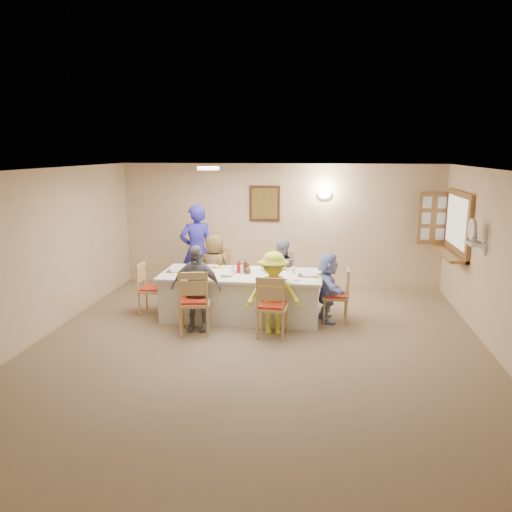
# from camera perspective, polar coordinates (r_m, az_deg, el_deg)

# --- Properties ---
(ground) EXTENTS (7.00, 7.00, 0.00)m
(ground) POSITION_cam_1_polar(r_m,az_deg,el_deg) (7.18, 0.11, -10.61)
(ground) COLOR brown
(room_walls) EXTENTS (7.00, 7.00, 7.00)m
(room_walls) POSITION_cam_1_polar(r_m,az_deg,el_deg) (6.74, 0.11, 1.36)
(room_walls) COLOR #D6B281
(room_walls) RESTS_ON ground
(wall_picture) EXTENTS (0.62, 0.05, 0.72)m
(wall_picture) POSITION_cam_1_polar(r_m,az_deg,el_deg) (10.15, 0.98, 6.01)
(wall_picture) COLOR #402316
(wall_picture) RESTS_ON room_walls
(wall_sconce) EXTENTS (0.26, 0.09, 0.18)m
(wall_sconce) POSITION_cam_1_polar(r_m,az_deg,el_deg) (10.04, 7.84, 6.99)
(wall_sconce) COLOR white
(wall_sconce) RESTS_ON room_walls
(ceiling_light) EXTENTS (0.36, 0.36, 0.05)m
(ceiling_light) POSITION_cam_1_polar(r_m,az_deg,el_deg) (8.28, -5.48, 9.95)
(ceiling_light) COLOR white
(ceiling_light) RESTS_ON room_walls
(serving_hatch) EXTENTS (0.06, 1.50, 1.15)m
(serving_hatch) POSITION_cam_1_polar(r_m,az_deg,el_deg) (9.35, 22.09, 3.39)
(serving_hatch) COLOR olive
(serving_hatch) RESTS_ON room_walls
(hatch_sill) EXTENTS (0.30, 1.50, 0.05)m
(hatch_sill) POSITION_cam_1_polar(r_m,az_deg,el_deg) (9.41, 21.14, 0.26)
(hatch_sill) COLOR olive
(hatch_sill) RESTS_ON room_walls
(shutter_door) EXTENTS (0.55, 0.04, 1.00)m
(shutter_door) POSITION_cam_1_polar(r_m,az_deg,el_deg) (10.03, 19.60, 4.10)
(shutter_door) COLOR olive
(shutter_door) RESTS_ON room_walls
(fan_shelf) EXTENTS (0.22, 0.36, 0.03)m
(fan_shelf) POSITION_cam_1_polar(r_m,az_deg,el_deg) (8.06, 23.81, 1.27)
(fan_shelf) COLOR white
(fan_shelf) RESTS_ON room_walls
(desk_fan) EXTENTS (0.30, 0.30, 0.28)m
(desk_fan) POSITION_cam_1_polar(r_m,az_deg,el_deg) (8.03, 23.70, 2.33)
(desk_fan) COLOR #A5A5A8
(desk_fan) RESTS_ON fan_shelf
(dining_table) EXTENTS (2.66, 1.12, 0.76)m
(dining_table) POSITION_cam_1_polar(r_m,az_deg,el_deg) (8.37, -1.66, -4.52)
(dining_table) COLOR silver
(dining_table) RESTS_ON ground
(chair_back_left) EXTENTS (0.57, 0.57, 1.01)m
(chair_back_left) POSITION_cam_1_polar(r_m,az_deg,el_deg) (9.20, -4.56, -2.21)
(chair_back_left) COLOR tan
(chair_back_left) RESTS_ON ground
(chair_back_right) EXTENTS (0.46, 0.46, 0.96)m
(chair_back_right) POSITION_cam_1_polar(r_m,az_deg,el_deg) (9.04, 2.91, -2.62)
(chair_back_right) COLOR tan
(chair_back_right) RESTS_ON ground
(chair_front_left) EXTENTS (0.57, 0.57, 1.02)m
(chair_front_left) POSITION_cam_1_polar(r_m,az_deg,el_deg) (7.70, -7.06, -5.08)
(chair_front_left) COLOR tan
(chair_front_left) RESTS_ON ground
(chair_front_right) EXTENTS (0.50, 0.50, 0.97)m
(chair_front_right) POSITION_cam_1_polar(r_m,az_deg,el_deg) (7.50, 1.90, -5.65)
(chair_front_right) COLOR tan
(chair_front_right) RESTS_ON ground
(chair_left_end) EXTENTS (0.43, 0.43, 0.89)m
(chair_left_end) POSITION_cam_1_polar(r_m,az_deg,el_deg) (8.73, -11.78, -3.65)
(chair_left_end) COLOR tan
(chair_left_end) RESTS_ON ground
(chair_right_end) EXTENTS (0.43, 0.43, 0.89)m
(chair_right_end) POSITION_cam_1_polar(r_m,az_deg,el_deg) (8.25, 9.06, -4.43)
(chair_right_end) COLOR tan
(chair_right_end) RESTS_ON ground
(diner_back_left) EXTENTS (0.75, 0.60, 1.29)m
(diner_back_left) POSITION_cam_1_polar(r_m,az_deg,el_deg) (9.05, -4.73, -1.54)
(diner_back_left) COLOR brown
(diner_back_left) RESTS_ON ground
(diner_back_right) EXTENTS (0.75, 0.66, 1.22)m
(diner_back_right) POSITION_cam_1_polar(r_m,az_deg,el_deg) (8.89, 2.86, -1.99)
(diner_back_right) COLOR #908FAA
(diner_back_right) RESTS_ON ground
(diner_front_left) EXTENTS (0.80, 0.35, 1.35)m
(diner_front_left) POSITION_cam_1_polar(r_m,az_deg,el_deg) (7.77, -6.86, -3.66)
(diner_front_left) COLOR slate
(diner_front_left) RESTS_ON ground
(diner_front_right) EXTENTS (1.00, 0.78, 1.28)m
(diner_front_right) POSITION_cam_1_polar(r_m,az_deg,el_deg) (7.57, 2.00, -4.27)
(diner_front_right) COLOR #F0FC41
(diner_front_right) RESTS_ON ground
(diner_right_end) EXTENTS (1.18, 0.74, 1.14)m
(diner_right_end) POSITION_cam_1_polar(r_m,az_deg,el_deg) (8.21, 8.18, -3.58)
(diner_right_end) COLOR #94AAEF
(diner_right_end) RESTS_ON ground
(caregiver) EXTENTS (1.00, 0.97, 1.77)m
(caregiver) POSITION_cam_1_polar(r_m,az_deg,el_deg) (9.55, -6.80, 0.60)
(caregiver) COLOR #2A25A5
(caregiver) RESTS_ON ground
(placemat_fl) EXTENTS (0.33, 0.24, 0.01)m
(placemat_fl) POSITION_cam_1_polar(r_m,az_deg,el_deg) (7.99, -6.42, -2.55)
(placemat_fl) COLOR #472B19
(placemat_fl) RESTS_ON dining_table
(plate_fl) EXTENTS (0.24, 0.24, 0.01)m
(plate_fl) POSITION_cam_1_polar(r_m,az_deg,el_deg) (7.98, -6.42, -2.48)
(plate_fl) COLOR white
(plate_fl) RESTS_ON dining_table
(napkin_fl) EXTENTS (0.13, 0.13, 0.01)m
(napkin_fl) POSITION_cam_1_polar(r_m,az_deg,el_deg) (7.90, -5.24, -2.64)
(napkin_fl) COLOR yellow
(napkin_fl) RESTS_ON dining_table
(placemat_fr) EXTENTS (0.36, 0.27, 0.01)m
(placemat_fr) POSITION_cam_1_polar(r_m,az_deg,el_deg) (7.79, 2.19, -2.86)
(placemat_fr) COLOR #472B19
(placemat_fr) RESTS_ON dining_table
(plate_fr) EXTENTS (0.26, 0.26, 0.02)m
(plate_fr) POSITION_cam_1_polar(r_m,az_deg,el_deg) (7.79, 2.19, -2.78)
(plate_fr) COLOR white
(plate_fr) RESTS_ON dining_table
(napkin_fr) EXTENTS (0.14, 0.14, 0.01)m
(napkin_fr) POSITION_cam_1_polar(r_m,az_deg,el_deg) (7.72, 3.49, -2.94)
(napkin_fr) COLOR yellow
(napkin_fr) RESTS_ON dining_table
(placemat_bl) EXTENTS (0.33, 0.25, 0.01)m
(placemat_bl) POSITION_cam_1_polar(r_m,az_deg,el_deg) (8.78, -5.10, -1.19)
(placemat_bl) COLOR #472B19
(placemat_bl) RESTS_ON dining_table
(plate_bl) EXTENTS (0.24, 0.24, 0.01)m
(plate_bl) POSITION_cam_1_polar(r_m,az_deg,el_deg) (8.78, -5.11, -1.12)
(plate_bl) COLOR white
(plate_bl) RESTS_ON dining_table
(napkin_bl) EXTENTS (0.14, 0.14, 0.01)m
(napkin_bl) POSITION_cam_1_polar(r_m,az_deg,el_deg) (8.69, -4.02, -1.26)
(napkin_bl) COLOR yellow
(napkin_bl) RESTS_ON dining_table
(placemat_br) EXTENTS (0.32, 0.24, 0.01)m
(placemat_br) POSITION_cam_1_polar(r_m,az_deg,el_deg) (8.60, 2.72, -1.43)
(placemat_br) COLOR #472B19
(placemat_br) RESTS_ON dining_table
(plate_br) EXTENTS (0.22, 0.22, 0.01)m
(plate_br) POSITION_cam_1_polar(r_m,az_deg,el_deg) (8.60, 2.73, -1.37)
(plate_br) COLOR white
(plate_br) RESTS_ON dining_table
(napkin_br) EXTENTS (0.13, 0.13, 0.01)m
(napkin_br) POSITION_cam_1_polar(r_m,az_deg,el_deg) (8.54, 3.90, -1.50)
(napkin_br) COLOR yellow
(napkin_br) RESTS_ON dining_table
(placemat_le) EXTENTS (0.34, 0.25, 0.01)m
(placemat_le) POSITION_cam_1_polar(r_m,az_deg,el_deg) (8.51, -9.01, -1.72)
(placemat_le) COLOR #472B19
(placemat_le) RESTS_ON dining_table
(plate_le) EXTENTS (0.25, 0.25, 0.02)m
(plate_le) POSITION_cam_1_polar(r_m,az_deg,el_deg) (8.51, -9.01, -1.65)
(plate_le) COLOR white
(plate_le) RESTS_ON dining_table
(napkin_le) EXTENTS (0.13, 0.13, 0.01)m
(napkin_le) POSITION_cam_1_polar(r_m,az_deg,el_deg) (8.41, -7.93, -1.79)
(napkin_le) COLOR yellow
(napkin_le) RESTS_ON dining_table
(placemat_re) EXTENTS (0.36, 0.27, 0.01)m
(placemat_re) POSITION_cam_1_polar(r_m,az_deg,el_deg) (8.16, 6.11, -2.22)
(placemat_re) COLOR #472B19
(placemat_re) RESTS_ON dining_table
(plate_re) EXTENTS (0.26, 0.26, 0.02)m
(plate_re) POSITION_cam_1_polar(r_m,az_deg,el_deg) (8.16, 6.11, -2.15)
(plate_re) COLOR white
(plate_re) RESTS_ON dining_table
(napkin_re) EXTENTS (0.14, 0.14, 0.01)m
(napkin_re) POSITION_cam_1_polar(r_m,az_deg,el_deg) (8.11, 7.37, -2.29)
(napkin_re) COLOR yellow
(napkin_re) RESTS_ON dining_table
(teacup_a) EXTENTS (0.15, 0.15, 0.08)m
(teacup_a) POSITION_cam_1_polar(r_m,az_deg,el_deg) (8.13, -7.77, -2.07)
(teacup_a) COLOR white
(teacup_a) RESTS_ON dining_table
(teacup_b) EXTENTS (0.13, 0.13, 0.08)m
(teacup_b) POSITION_cam_1_polar(r_m,az_deg,el_deg) (8.70, 1.23, -1.03)
(teacup_b) COLOR white
(teacup_b) RESTS_ON dining_table
(bowl_a) EXTENTS (0.32, 0.32, 0.05)m
(bowl_a) POSITION_cam_1_polar(r_m,az_deg,el_deg) (8.09, -3.39, -2.13)
(bowl_a) COLOR white
(bowl_a) RESTS_ON dining_table
(bowl_b) EXTENTS (0.18, 0.18, 0.05)m
(bowl_b) POSITION_cam_1_polar(r_m,az_deg,el_deg) (8.46, 1.04, -1.47)
(bowl_b) COLOR white
(bowl_b) RESTS_ON dining_table
(condiment_ketchup) EXTENTS (0.11, 0.11, 0.23)m
(condiment_ketchup) POSITION_cam_1_polar(r_m,az_deg,el_deg) (8.28, -1.95, -1.17)
(condiment_ketchup) COLOR #A80E19
(condiment_ketchup) RESTS_ON dining_table
(condiment_brown) EXTENTS (0.17, 0.17, 0.22)m
(condiment_brown) POSITION_cam_1_polar(r_m,az_deg,el_deg) (8.32, -1.20, -1.12)
(condiment_brown) COLOR #5B3118
(condiment_brown) RESTS_ON dining_table
(condiment_malt) EXTENTS (0.17, 0.17, 0.15)m
(condiment_malt) POSITION_cam_1_polar(r_m,az_deg,el_deg) (8.24, -0.98, -1.51)
(condiment_malt) COLOR #5B3118
(condiment_malt) RESTS_ON dining_table
(drinking_glass) EXTENTS (0.07, 0.07, 0.10)m
(drinking_glass) POSITION_cam_1_polar(r_m,az_deg,el_deg) (8.33, -2.64, -1.51)
(drinking_glass) COLOR silver
(drinking_glass) RESTS_ON dining_table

